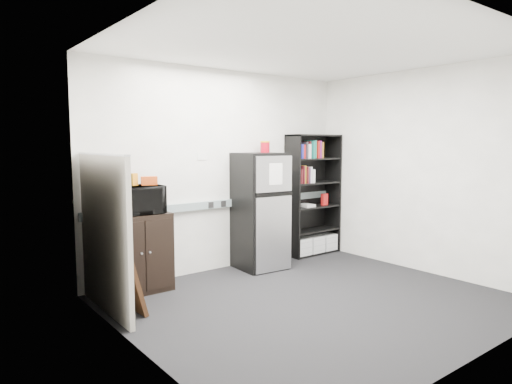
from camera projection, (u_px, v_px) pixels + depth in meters
floor at (314, 301)px, 4.99m from camera, size 4.00×4.00×0.00m
wall_back at (224, 170)px, 6.22m from camera, size 4.00×0.02×2.70m
wall_right at (422, 171)px, 6.07m from camera, size 0.02×3.50×2.70m
wall_left at (138, 190)px, 3.62m from camera, size 0.02×3.50×2.70m
ceiling at (318, 48)px, 4.70m from camera, size 4.00×3.50×0.02m
electrical_raceway at (225, 203)px, 6.24m from camera, size 3.92×0.05×0.10m
wall_note at (202, 156)px, 5.98m from camera, size 0.14×0.00×0.10m
bookshelf at (313, 196)px, 7.05m from camera, size 0.90×0.34×1.85m
cubicle_partition at (105, 234)px, 4.59m from camera, size 0.06×1.30×1.62m
cabinet at (137, 253)px, 5.27m from camera, size 0.73×0.49×0.91m
microwave at (136, 200)px, 5.19m from camera, size 0.61×0.44×0.32m
snack_box_a at (125, 179)px, 5.13m from camera, size 0.08×0.07×0.15m
snack_box_b at (125, 179)px, 5.13m from camera, size 0.08×0.07×0.15m
snack_box_c at (134, 179)px, 5.20m from camera, size 0.08×0.06×0.14m
snack_bag at (149, 181)px, 5.26m from camera, size 0.20×0.15×0.10m
refrigerator at (260, 211)px, 6.24m from camera, size 0.64×0.67×1.59m
coffee_can at (265, 146)px, 6.37m from camera, size 0.13×0.13×0.18m
framed_poster at (119, 262)px, 4.69m from camera, size 0.29×0.78×0.98m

